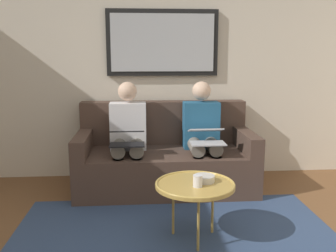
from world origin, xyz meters
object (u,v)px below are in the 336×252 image
person_left (202,132)px  laptop_silver (207,136)px  framed_mirror (163,43)px  couch (165,158)px  bowl (204,179)px  laptop_black (127,137)px  person_right (128,133)px  coffee_table (195,185)px  cup (198,181)px

person_left → laptop_silver: (0.00, 0.25, 0.02)m
framed_mirror → person_left: framed_mirror is taller
couch → laptop_silver: bearing=141.4°
framed_mirror → person_left: size_ratio=1.10×
bowl → laptop_black: size_ratio=0.48×
person_right → framed_mirror: bearing=-130.7°
coffee_table → laptop_silver: laptop_silver is taller
cup → person_left: bearing=-101.1°
person_right → cup: bearing=114.2°
couch → person_right: (0.39, 0.07, 0.30)m
bowl → person_left: bearing=-98.8°
cup → bowl: bearing=-122.1°
person_left → cup: bearing=78.9°
framed_mirror → laptop_black: (0.39, 0.71, -0.93)m
framed_mirror → bowl: size_ratio=7.79×
person_left → laptop_black: size_ratio=3.41×
framed_mirror → laptop_black: framed_mirror is taller
couch → person_left: 0.50m
coffee_table → laptop_silver: 0.95m
laptop_black → framed_mirror: bearing=-119.0°
couch → framed_mirror: 1.30m
framed_mirror → cup: framed_mirror is taller
laptop_silver → person_right: bearing=-17.4°
framed_mirror → couch: bearing=90.0°
framed_mirror → laptop_silver: bearing=119.2°
couch → laptop_black: couch is taller
person_right → laptop_black: bearing=90.0°
framed_mirror → laptop_silver: framed_mirror is taller
framed_mirror → cup: size_ratio=13.99×
framed_mirror → coffee_table: bearing=95.2°
laptop_silver → laptop_black: (0.79, 0.01, -0.00)m
coffee_table → person_left: 1.19m
couch → person_left: person_left is taller
person_right → laptop_black: person_right is taller
cup → laptop_silver: laptop_silver is taller
laptop_silver → laptop_black: laptop_silver is taller
laptop_silver → person_right: 0.82m
laptop_silver → person_right: size_ratio=0.30×
cup → bowl: size_ratio=0.56×
person_left → laptop_silver: size_ratio=3.37×
cup → laptop_silver: bearing=-103.8°
cup → laptop_silver: (-0.24, -0.97, 0.13)m
framed_mirror → laptop_silver: (-0.39, 0.70, -0.92)m
laptop_black → bowl: bearing=125.6°
cup → laptop_black: (0.55, -0.97, 0.12)m
couch → cup: bearing=96.8°
framed_mirror → person_right: (0.39, 0.46, -0.94)m
laptop_silver → person_right: (0.79, -0.25, -0.02)m
couch → cup: (-0.15, 1.29, 0.19)m
bowl → laptop_silver: size_ratio=0.48×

